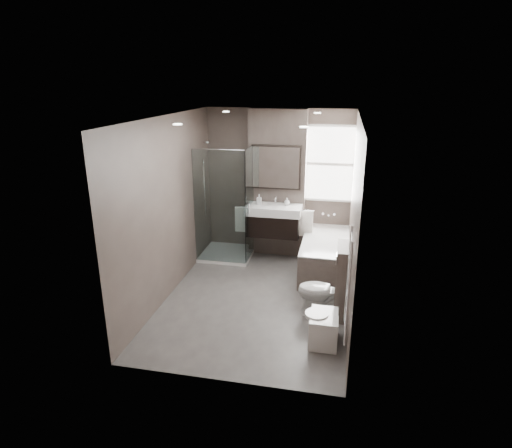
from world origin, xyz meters
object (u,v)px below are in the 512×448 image
(bathtub, at_px, (325,254))
(toilet, at_px, (323,291))
(vanity, at_px, (274,220))
(bidet, at_px, (323,328))

(bathtub, height_order, toilet, toilet)
(toilet, bearing_deg, vanity, -149.84)
(bidet, bearing_deg, toilet, 93.84)
(toilet, height_order, bidet, toilet)
(vanity, bearing_deg, bidet, -67.00)
(bathtub, xyz_separation_m, bidet, (0.09, -2.07, -0.12))
(bidet, bearing_deg, vanity, 113.00)
(vanity, height_order, bathtub, vanity)
(toilet, distance_m, bidet, 0.68)
(bathtub, height_order, bidet, bathtub)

